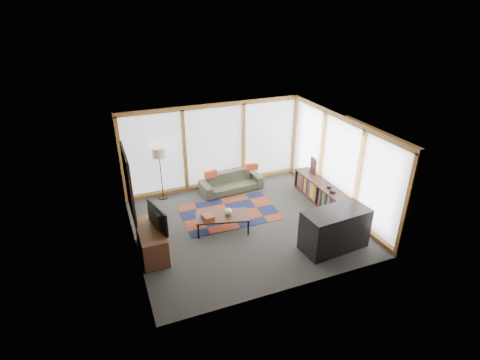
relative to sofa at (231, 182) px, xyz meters
name	(u,v)px	position (x,y,z in m)	size (l,w,h in m)	color
ground	(246,225)	(-0.33, -1.95, -0.27)	(5.50, 5.50, 0.00)	#2F2F2C
room_envelope	(256,159)	(0.17, -1.39, 1.27)	(5.52, 5.02, 2.62)	#3B322C
rug	(230,213)	(-0.51, -1.24, -0.27)	(2.54, 1.64, 0.01)	maroon
sofa	(231,182)	(0.00, 0.00, 0.00)	(1.87, 0.73, 0.55)	#3B3F2F
pillow_left	(211,174)	(-0.63, -0.01, 0.38)	(0.38, 0.11, 0.21)	#CB4827
pillow_right	(252,167)	(0.69, 0.03, 0.38)	(0.37, 0.11, 0.21)	#CB4827
floor_lamp	(161,173)	(-2.01, 0.28, 0.51)	(0.39, 0.39, 1.57)	#2F2418
coffee_table	(222,223)	(-0.96, -1.97, -0.06)	(1.30, 0.65, 0.43)	#321B13
book_stack	(208,217)	(-1.34, -1.99, 0.21)	(0.24, 0.30, 0.10)	brown
vase	(228,212)	(-0.81, -1.98, 0.25)	(0.20, 0.20, 0.17)	beige
bookshelf	(322,194)	(2.10, -1.71, 0.03)	(0.44, 2.40, 0.60)	#321B13
bowl_a	(333,191)	(2.06, -2.22, 0.37)	(0.19, 0.19, 0.09)	black
bowl_b	(329,186)	(2.13, -1.95, 0.37)	(0.17, 0.17, 0.09)	black
shelf_picture	(313,165)	(2.24, -0.92, 0.55)	(0.04, 0.34, 0.45)	black
tv_console	(152,241)	(-2.75, -2.26, 0.06)	(0.55, 1.31, 0.66)	brown
television	(153,218)	(-2.66, -2.31, 0.66)	(0.95, 0.13, 0.55)	black
bar_counter	(335,229)	(1.20, -3.58, 0.21)	(1.53, 0.71, 0.97)	black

